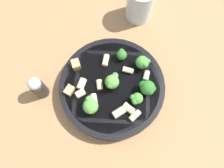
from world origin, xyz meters
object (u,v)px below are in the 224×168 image
rigatoni_1 (129,108)px  drinking_glass (140,5)px  rigatoni_9 (82,84)px  broccoli_floret_3 (148,88)px  rigatoni_2 (99,85)px  rigatoni_4 (135,115)px  chicken_chunk_1 (76,64)px  broccoli_floret_5 (143,63)px  broccoli_floret_2 (122,55)px  pasta_bowl (112,87)px  rigatoni_0 (106,60)px  broccoli_floret_4 (136,99)px  rigatoni_6 (128,70)px  pepper_shaker (38,87)px  rigatoni_5 (119,112)px  broccoli_floret_0 (90,106)px  rigatoni_7 (94,99)px  chicken_chunk_0 (69,90)px  broccoli_floret_1 (113,81)px  rigatoni_3 (146,76)px  rigatoni_8 (80,93)px

rigatoni_1 → drinking_glass: drinking_glass is taller
rigatoni_9 → broccoli_floret_3: bearing=19.8°
rigatoni_2 → rigatoni_4: bearing=-16.7°
chicken_chunk_1 → rigatoni_9: bearing=-47.2°
broccoli_floret_5 → rigatoni_9: (-0.11, -0.11, -0.01)m
broccoli_floret_2 → rigatoni_2: (-0.02, -0.09, -0.01)m
rigatoni_1 → rigatoni_4: 0.02m
pasta_bowl → drinking_glass: size_ratio=2.53×
broccoli_floret_2 → rigatoni_4: 0.16m
rigatoni_0 → drinking_glass: (0.01, 0.20, -0.00)m
rigatoni_2 → rigatoni_9: bearing=-157.0°
broccoli_floret_4 → broccoli_floret_5: bearing=103.8°
rigatoni_6 → pepper_shaker: pepper_shaker is taller
rigatoni_5 → rigatoni_9: bearing=167.3°
broccoli_floret_2 → rigatoni_1: size_ratio=1.03×
broccoli_floret_0 → rigatoni_6: size_ratio=1.53×
rigatoni_2 → broccoli_floret_4: bearing=1.4°
rigatoni_7 → broccoli_floret_5: bearing=61.4°
broccoli_floret_0 → rigatoni_5: bearing=14.9°
rigatoni_5 → chicken_chunk_0: bearing=-179.4°
rigatoni_6 → pasta_bowl: bearing=-112.0°
rigatoni_4 → rigatoni_9: 0.15m
broccoli_floret_4 → chicken_chunk_0: bearing=-163.6°
rigatoni_4 → rigatoni_6: same height
broccoli_floret_0 → rigatoni_6: bearing=71.7°
broccoli_floret_1 → chicken_chunk_1: broccoli_floret_1 is taller
rigatoni_0 → rigatoni_3: bearing=3.0°
rigatoni_2 → rigatoni_4: 0.11m
rigatoni_4 → rigatoni_8: bearing=-177.3°
broccoli_floret_3 → rigatoni_6: size_ratio=1.58×
rigatoni_0 → rigatoni_4: bearing=-38.5°
rigatoni_4 → chicken_chunk_1: chicken_chunk_1 is taller
rigatoni_6 → rigatoni_9: size_ratio=1.03×
broccoli_floret_3 → broccoli_floret_4: broccoli_floret_3 is taller
pepper_shaker → chicken_chunk_1: bearing=57.8°
broccoli_floret_4 → rigatoni_4: bearing=-70.3°
broccoli_floret_2 → rigatoni_9: 0.12m
broccoli_floret_2 → chicken_chunk_1: size_ratio=1.24×
rigatoni_8 → drinking_glass: 0.30m
rigatoni_2 → chicken_chunk_1: chicken_chunk_1 is taller
rigatoni_3 → rigatoni_7: 0.14m
rigatoni_5 → rigatoni_9: same height
drinking_glass → rigatoni_3: bearing=-62.6°
broccoli_floret_3 → chicken_chunk_1: (-0.19, -0.01, -0.02)m
pepper_shaker → rigatoni_4: bearing=8.6°
pasta_bowl → rigatoni_2: size_ratio=11.07×
rigatoni_9 → drinking_glass: drinking_glass is taller
rigatoni_1 → rigatoni_3: rigatoni_1 is taller
rigatoni_0 → rigatoni_3: 0.11m
rigatoni_8 → rigatoni_1: bearing=7.5°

